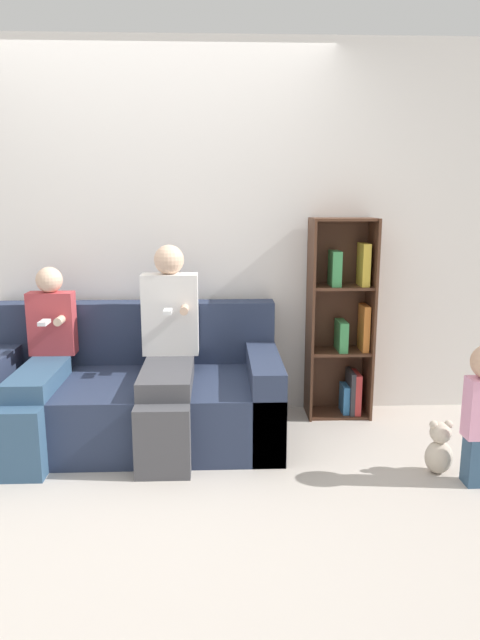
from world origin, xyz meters
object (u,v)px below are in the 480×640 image
teddy_bear (439,449)px  adult_seated (168,349)px  bookshelf (343,325)px  couch (131,396)px  child_seated (40,364)px

teddy_bear → adult_seated: bearing=162.1°
teddy_bear → bookshelf: bearing=110.7°
couch → teddy_bear: bearing=-18.3°
bookshelf → teddy_bear: bearing=-69.3°
adult_seated → couch: bearing=159.4°
adult_seated → bookshelf: bookshelf is taller
couch → teddy_bear: (1.79, -0.59, -0.12)m
bookshelf → teddy_bear: bookshelf is taller
bookshelf → teddy_bear: size_ratio=4.43×
couch → bookshelf: 1.52m
couch → adult_seated: bearing=-20.6°
child_seated → couch: bearing=14.8°
child_seated → bookshelf: bearing=14.0°
adult_seated → bookshelf: 1.26m
adult_seated → child_seated: adult_seated is taller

